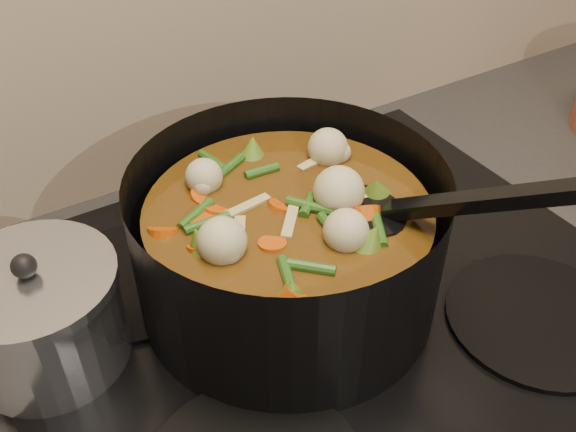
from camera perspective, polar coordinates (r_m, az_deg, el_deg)
stovetop at (r=0.67m, az=3.68°, el=-7.91°), size 0.62×0.54×0.03m
stockpot at (r=0.62m, az=0.06°, el=-2.48°), size 0.35×0.39×0.22m
saucepan at (r=0.62m, az=-21.07°, el=-8.27°), size 0.15×0.15×0.12m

